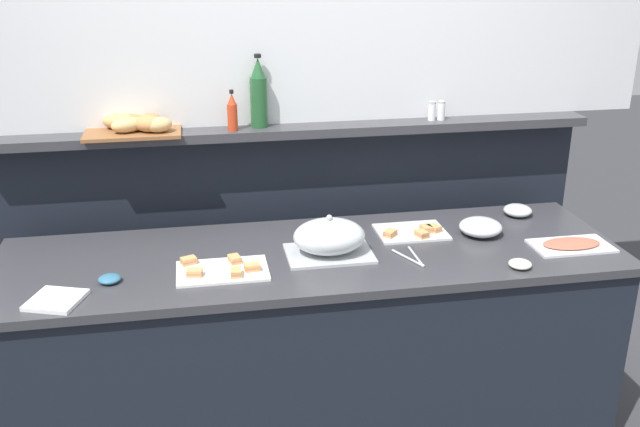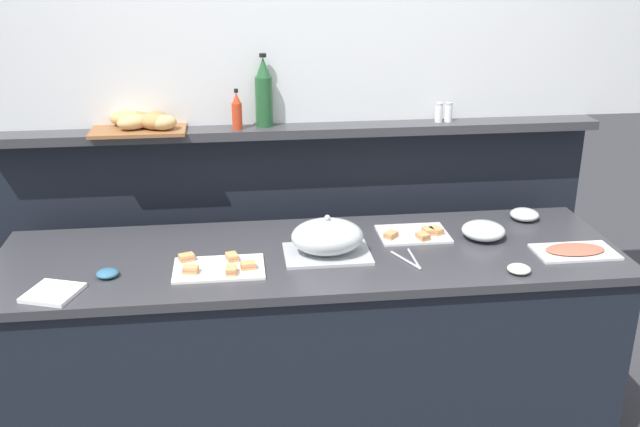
% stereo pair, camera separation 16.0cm
% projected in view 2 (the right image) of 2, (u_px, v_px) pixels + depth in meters
% --- Properties ---
extents(ground_plane, '(12.00, 12.00, 0.00)m').
position_uv_depth(ground_plane, '(299.00, 364.00, 3.74)').
color(ground_plane, '#38383D').
extents(buffet_counter, '(2.49, 0.75, 0.90)m').
position_uv_depth(buffet_counter, '(311.00, 350.00, 3.02)').
color(buffet_counter, black).
rests_on(buffet_counter, ground_plane).
extents(back_ledge_unit, '(2.72, 0.22, 1.30)m').
position_uv_depth(back_ledge_unit, '(298.00, 248.00, 3.45)').
color(back_ledge_unit, black).
rests_on(back_ledge_unit, ground_plane).
extents(sandwich_platter_rear, '(0.34, 0.22, 0.04)m').
position_uv_depth(sandwich_platter_rear, '(219.00, 267.00, 2.71)').
color(sandwich_platter_rear, white).
rests_on(sandwich_platter_rear, buffet_counter).
extents(sandwich_platter_side, '(0.29, 0.22, 0.04)m').
position_uv_depth(sandwich_platter_side, '(415.00, 234.00, 3.02)').
color(sandwich_platter_side, silver).
rests_on(sandwich_platter_side, buffet_counter).
extents(cold_cuts_platter, '(0.32, 0.18, 0.02)m').
position_uv_depth(cold_cuts_platter, '(575.00, 251.00, 2.86)').
color(cold_cuts_platter, silver).
rests_on(cold_cuts_platter, buffet_counter).
extents(serving_cloche, '(0.34, 0.24, 0.17)m').
position_uv_depth(serving_cloche, '(327.00, 238.00, 2.81)').
color(serving_cloche, '#B7BABF').
rests_on(serving_cloche, buffet_counter).
extents(glass_bowl_large, '(0.13, 0.13, 0.05)m').
position_uv_depth(glass_bowl_large, '(524.00, 215.00, 3.19)').
color(glass_bowl_large, silver).
rests_on(glass_bowl_large, buffet_counter).
extents(glass_bowl_medium, '(0.18, 0.18, 0.07)m').
position_uv_depth(glass_bowl_medium, '(483.00, 231.00, 2.99)').
color(glass_bowl_medium, silver).
rests_on(glass_bowl_medium, buffet_counter).
extents(condiment_bowl_teal, '(0.08, 0.08, 0.03)m').
position_uv_depth(condiment_bowl_teal, '(107.00, 273.00, 2.65)').
color(condiment_bowl_teal, teal).
rests_on(condiment_bowl_teal, buffet_counter).
extents(condiment_bowl_cream, '(0.09, 0.09, 0.03)m').
position_uv_depth(condiment_bowl_cream, '(519.00, 269.00, 2.68)').
color(condiment_bowl_cream, silver).
rests_on(condiment_bowl_cream, buffet_counter).
extents(serving_tongs, '(0.09, 0.19, 0.01)m').
position_uv_depth(serving_tongs, '(410.00, 260.00, 2.79)').
color(serving_tongs, '#B7BABF').
rests_on(serving_tongs, buffet_counter).
extents(napkin_stack, '(0.22, 0.22, 0.02)m').
position_uv_depth(napkin_stack, '(53.00, 293.00, 2.52)').
color(napkin_stack, white).
rests_on(napkin_stack, buffet_counter).
extents(hot_sauce_bottle, '(0.04, 0.04, 0.18)m').
position_uv_depth(hot_sauce_bottle, '(237.00, 112.00, 3.08)').
color(hot_sauce_bottle, red).
rests_on(hot_sauce_bottle, back_ledge_unit).
extents(wine_bottle_green, '(0.08, 0.08, 0.32)m').
position_uv_depth(wine_bottle_green, '(264.00, 94.00, 3.11)').
color(wine_bottle_green, '#23562D').
rests_on(wine_bottle_green, back_ledge_unit).
extents(salt_shaker, '(0.03, 0.03, 0.09)m').
position_uv_depth(salt_shaker, '(439.00, 113.00, 3.22)').
color(salt_shaker, white).
rests_on(salt_shaker, back_ledge_unit).
extents(pepper_shaker, '(0.03, 0.03, 0.09)m').
position_uv_depth(pepper_shaker, '(448.00, 112.00, 3.22)').
color(pepper_shaker, white).
rests_on(pepper_shaker, back_ledge_unit).
extents(bread_basket, '(0.40, 0.27, 0.08)m').
position_uv_depth(bread_basket, '(144.00, 122.00, 3.07)').
color(bread_basket, brown).
rests_on(bread_basket, back_ledge_unit).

